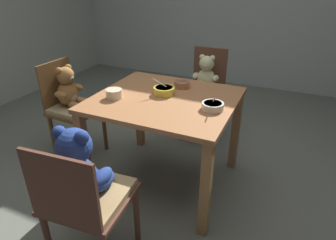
% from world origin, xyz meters
% --- Properties ---
extents(ground_plane, '(5.20, 5.20, 0.04)m').
position_xyz_m(ground_plane, '(0.00, 0.00, -0.02)').
color(ground_plane, slate).
extents(dining_table, '(0.99, 0.89, 0.72)m').
position_xyz_m(dining_table, '(0.00, 0.00, 0.61)').
color(dining_table, '#A4693E').
rests_on(dining_table, ground_plane).
extents(teddy_chair_near_front, '(0.45, 0.44, 0.90)m').
position_xyz_m(teddy_chair_near_front, '(-0.06, -0.86, 0.58)').
color(teddy_chair_near_front, brown).
rests_on(teddy_chair_near_front, ground_plane).
extents(teddy_chair_far_center, '(0.37, 0.41, 0.87)m').
position_xyz_m(teddy_chair_far_center, '(0.03, 0.86, 0.54)').
color(teddy_chair_far_center, brown).
rests_on(teddy_chair_far_center, ground_plane).
extents(teddy_chair_near_left, '(0.39, 0.40, 0.86)m').
position_xyz_m(teddy_chair_near_left, '(-0.91, 0.03, 0.55)').
color(teddy_chair_near_left, brown).
rests_on(teddy_chair_near_left, ground_plane).
extents(porridge_bowl_white_near_right, '(0.14, 0.15, 0.12)m').
position_xyz_m(porridge_bowl_white_near_right, '(0.36, -0.05, 0.75)').
color(porridge_bowl_white_near_right, white).
rests_on(porridge_bowl_white_near_right, dining_table).
extents(porridge_bowl_terracotta_far_center, '(0.12, 0.12, 0.05)m').
position_xyz_m(porridge_bowl_terracotta_far_center, '(0.03, 0.24, 0.75)').
color(porridge_bowl_terracotta_far_center, '#B57150').
rests_on(porridge_bowl_terracotta_far_center, dining_table).
extents(porridge_bowl_cream_near_left, '(0.11, 0.11, 0.06)m').
position_xyz_m(porridge_bowl_cream_near_left, '(-0.32, -0.15, 0.76)').
color(porridge_bowl_cream_near_left, beige).
rests_on(porridge_bowl_cream_near_left, dining_table).
extents(porridge_bowl_yellow_center, '(0.15, 0.15, 0.13)m').
position_xyz_m(porridge_bowl_yellow_center, '(-0.03, 0.06, 0.75)').
color(porridge_bowl_yellow_center, yellow).
rests_on(porridge_bowl_yellow_center, dining_table).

